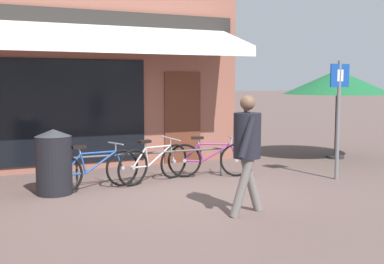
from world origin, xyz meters
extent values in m
plane|color=brown|center=(0.00, 0.00, 0.00)|extent=(160.00, 160.00, 0.00)
cube|color=#8E5647|center=(-0.76, 4.21, 2.63)|extent=(7.01, 3.00, 5.26)
cube|color=black|center=(-1.54, 2.69, 1.25)|extent=(3.86, 0.04, 2.20)
cube|color=#5B2D1E|center=(1.34, 2.69, 1.05)|extent=(0.90, 0.04, 2.10)
cube|color=#282623|center=(-0.76, 2.69, 3.15)|extent=(6.66, 0.06, 0.44)
cube|color=white|center=(-0.76, 1.97, 2.83)|extent=(6.31, 1.48, 0.50)
cube|color=white|center=(-0.76, 1.24, 2.50)|extent=(6.31, 0.03, 0.20)
cylinder|color=#47494F|center=(-0.04, 0.90, 0.55)|extent=(2.97, 0.04, 0.04)
cylinder|color=#47494F|center=(-1.47, 0.90, 0.28)|extent=(0.04, 0.04, 0.55)
cylinder|color=#47494F|center=(1.40, 0.90, 0.28)|extent=(0.04, 0.04, 0.55)
torus|color=black|center=(-0.68, 0.77, 0.33)|extent=(0.66, 0.21, 0.66)
cylinder|color=#9E9EA3|center=(-0.68, 0.77, 0.33)|extent=(0.08, 0.08, 0.07)
torus|color=black|center=(-1.75, 0.52, 0.33)|extent=(0.66, 0.21, 0.66)
cylinder|color=#9E9EA3|center=(-1.75, 0.52, 0.33)|extent=(0.08, 0.08, 0.07)
cylinder|color=#1E4793|center=(-1.09, 0.68, 0.48)|extent=(0.60, 0.18, 0.36)
cylinder|color=#1E4793|center=(-1.13, 0.67, 0.65)|extent=(0.67, 0.19, 0.05)
cylinder|color=#1E4793|center=(-1.42, 0.60, 0.49)|extent=(0.12, 0.05, 0.35)
cylinder|color=#1E4793|center=(-1.56, 0.56, 0.32)|extent=(0.38, 0.12, 0.05)
cylinder|color=#1E4793|center=(-1.61, 0.56, 0.49)|extent=(0.33, 0.12, 0.35)
cylinder|color=#1E4793|center=(-0.74, 0.76, 0.49)|extent=(0.16, 0.06, 0.32)
cylinder|color=#9E9EA3|center=(-1.47, 0.59, 0.71)|extent=(0.06, 0.03, 0.11)
cube|color=black|center=(-1.49, 0.59, 0.78)|extent=(0.26, 0.15, 0.05)
cylinder|color=#9E9EA3|center=(-0.80, 0.75, 0.71)|extent=(0.03, 0.03, 0.14)
cylinder|color=#9E9EA3|center=(-0.80, 0.76, 0.78)|extent=(0.14, 0.51, 0.04)
torus|color=black|center=(0.42, 1.01, 0.34)|extent=(0.67, 0.34, 0.68)
cylinder|color=#9E9EA3|center=(0.42, 1.01, 0.34)|extent=(0.09, 0.09, 0.07)
torus|color=black|center=(-0.52, 0.66, 0.34)|extent=(0.67, 0.34, 0.68)
cylinder|color=#9E9EA3|center=(-0.52, 0.66, 0.34)|extent=(0.09, 0.09, 0.07)
cylinder|color=#BCB7B2|center=(0.07, 0.87, 0.49)|extent=(0.55, 0.20, 0.36)
cylinder|color=#BCB7B2|center=(0.04, 0.84, 0.67)|extent=(0.59, 0.25, 0.05)
cylinder|color=#BCB7B2|center=(-0.22, 0.76, 0.50)|extent=(0.11, 0.10, 0.36)
cylinder|color=#BCB7B2|center=(-0.36, 0.72, 0.33)|extent=(0.34, 0.16, 0.05)
cylinder|color=#BCB7B2|center=(-0.39, 0.69, 0.51)|extent=(0.30, 0.11, 0.36)
cylinder|color=#BCB7B2|center=(0.37, 0.98, 0.50)|extent=(0.14, 0.11, 0.33)
cylinder|color=#9E9EA3|center=(-0.26, 0.72, 0.72)|extent=(0.06, 0.05, 0.11)
cube|color=black|center=(-0.28, 0.71, 0.79)|extent=(0.26, 0.18, 0.06)
cylinder|color=#9E9EA3|center=(0.33, 0.94, 0.73)|extent=(0.04, 0.04, 0.14)
cylinder|color=#9E9EA3|center=(0.33, 0.94, 0.80)|extent=(0.21, 0.49, 0.07)
torus|color=black|center=(1.63, 0.68, 0.33)|extent=(0.64, 0.28, 0.67)
cylinder|color=#9E9EA3|center=(1.63, 0.68, 0.33)|extent=(0.09, 0.08, 0.07)
torus|color=black|center=(0.66, 1.03, 0.33)|extent=(0.64, 0.28, 0.67)
cylinder|color=#9E9EA3|center=(0.66, 1.03, 0.33)|extent=(0.09, 0.08, 0.07)
cylinder|color=#892D7A|center=(1.26, 0.82, 0.48)|extent=(0.56, 0.22, 0.36)
cylinder|color=#892D7A|center=(1.23, 0.83, 0.65)|extent=(0.61, 0.25, 0.05)
cylinder|color=#892D7A|center=(0.96, 0.92, 0.49)|extent=(0.12, 0.08, 0.35)
cylinder|color=#892D7A|center=(0.83, 0.97, 0.32)|extent=(0.35, 0.15, 0.05)
cylinder|color=#892D7A|center=(0.79, 0.98, 0.50)|extent=(0.31, 0.13, 0.35)
cylinder|color=#892D7A|center=(1.58, 0.70, 0.49)|extent=(0.15, 0.09, 0.32)
cylinder|color=#9E9EA3|center=(0.91, 0.95, 0.71)|extent=(0.06, 0.04, 0.11)
cube|color=black|center=(0.90, 0.95, 0.78)|extent=(0.26, 0.18, 0.05)
cylinder|color=#9E9EA3|center=(1.53, 0.73, 0.71)|extent=(0.03, 0.04, 0.14)
cylinder|color=#9E9EA3|center=(1.53, 0.73, 0.78)|extent=(0.20, 0.50, 0.03)
cylinder|color=slate|center=(0.52, -1.66, 0.40)|extent=(0.37, 0.17, 0.84)
cylinder|color=slate|center=(0.26, -1.84, 0.40)|extent=(0.37, 0.17, 0.84)
cylinder|color=black|center=(0.39, -1.75, 1.12)|extent=(0.43, 0.43, 0.64)
sphere|color=brown|center=(0.39, -1.75, 1.58)|extent=(0.21, 0.21, 0.21)
cylinder|color=black|center=(0.27, -1.95, 1.12)|extent=(0.30, 0.15, 0.57)
cylinder|color=black|center=(0.48, -1.53, 1.27)|extent=(0.25, 0.19, 0.29)
cylinder|color=brown|center=(0.51, -1.54, 1.35)|extent=(0.19, 0.21, 0.43)
cube|color=black|center=(0.48, -1.58, 1.56)|extent=(0.03, 0.07, 0.14)
cylinder|color=black|center=(-1.90, 0.63, 0.49)|extent=(0.59, 0.59, 0.98)
cone|color=#33353A|center=(-1.90, 0.63, 1.03)|extent=(0.60, 0.60, 0.12)
cylinder|color=slate|center=(3.24, -0.37, 1.14)|extent=(0.07, 0.07, 2.27)
cube|color=#14429E|center=(3.24, -0.38, 1.99)|extent=(0.44, 0.02, 0.44)
cube|color=white|center=(3.24, -0.39, 1.99)|extent=(0.14, 0.01, 0.22)
cylinder|color=#4C3D2D|center=(5.00, 1.67, 1.06)|extent=(0.05, 0.05, 2.11)
cone|color=#196033|center=(5.00, 1.67, 1.87)|extent=(2.60, 2.60, 0.59)
cylinder|color=#262628|center=(5.00, 1.67, 0.03)|extent=(0.44, 0.44, 0.06)
camera|label=1|loc=(-3.11, -7.51, 1.87)|focal=45.00mm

